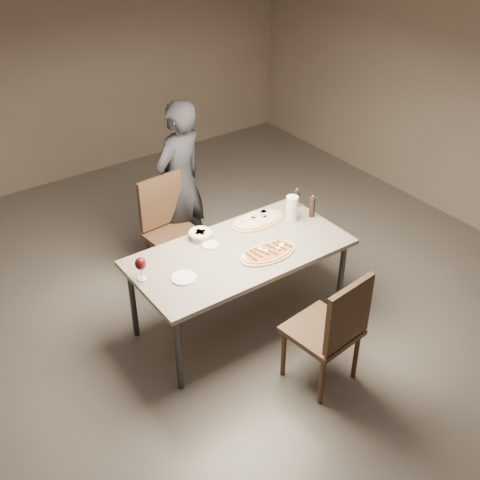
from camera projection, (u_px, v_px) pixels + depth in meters
room at (240, 179)px, 4.52m from camera, size 7.00×7.00×7.00m
dining_table at (240, 256)px, 4.91m from camera, size 1.80×0.90×0.75m
zucchini_pizza at (268, 252)px, 4.83m from camera, size 0.51×0.28×0.05m
ham_pizza at (257, 220)px, 5.25m from camera, size 0.51×0.28×0.04m
bread_basket at (200, 234)px, 5.01m from camera, size 0.20×0.20×0.07m
oil_dish at (210, 245)px, 4.93m from camera, size 0.13×0.13×0.02m
pepper_mill_left at (312, 206)px, 5.28m from camera, size 0.05×0.05×0.21m
pepper_mill_right at (296, 198)px, 5.43m from camera, size 0.05×0.05×0.19m
carafe at (292, 208)px, 5.23m from camera, size 0.11×0.11×0.22m
wine_glass at (141, 264)px, 4.48m from camera, size 0.09×0.09×0.19m
side_plate at (184, 278)px, 4.56m from camera, size 0.19×0.19×0.01m
chair_near at (333, 327)px, 4.37m from camera, size 0.53×0.53×1.01m
chair_far at (169, 224)px, 5.58m from camera, size 0.51×0.51×1.00m
diner at (180, 182)px, 5.73m from camera, size 0.69×0.56×1.63m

